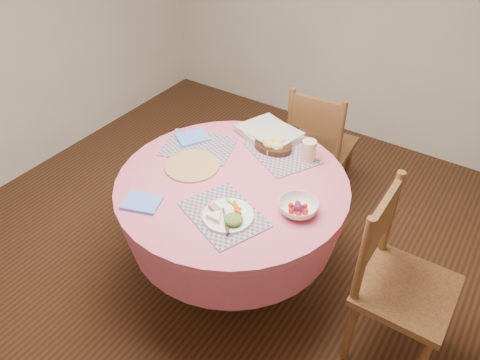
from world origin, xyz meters
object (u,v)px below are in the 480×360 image
(dinner_plate, at_px, (229,215))
(latte_mug, at_px, (309,151))
(chair_back, at_px, (319,144))
(fruit_bowl, at_px, (298,208))
(dining_table, at_px, (232,209))
(chair_right, at_px, (397,279))
(bread_bowl, at_px, (273,144))
(wicker_trivet, at_px, (192,166))

(dinner_plate, distance_m, latte_mug, 0.65)
(dinner_plate, bearing_deg, latte_mug, 81.54)
(chair_back, height_order, fruit_bowl, chair_back)
(latte_mug, bearing_deg, dining_table, -122.17)
(dinner_plate, height_order, latte_mug, latte_mug)
(chair_right, xyz_separation_m, latte_mug, (-0.67, 0.33, 0.30))
(latte_mug, bearing_deg, bread_bowl, -175.96)
(bread_bowl, relative_size, fruit_bowl, 0.93)
(dining_table, distance_m, fruit_bowl, 0.46)
(wicker_trivet, xyz_separation_m, latte_mug, (0.50, 0.41, 0.06))
(latte_mug, distance_m, fruit_bowl, 0.45)
(chair_back, height_order, dinner_plate, chair_back)
(dinner_plate, xyz_separation_m, latte_mug, (0.10, 0.64, 0.04))
(chair_back, height_order, wicker_trivet, chair_back)
(dinner_plate, bearing_deg, chair_back, 94.09)
(dining_table, distance_m, chair_back, 0.97)
(dining_table, distance_m, bread_bowl, 0.44)
(bread_bowl, bearing_deg, dining_table, -94.20)
(dinner_plate, relative_size, fruit_bowl, 1.01)
(chair_right, relative_size, fruit_bowl, 3.99)
(latte_mug, xyz_separation_m, fruit_bowl, (0.16, -0.42, -0.04))
(chair_right, bearing_deg, dining_table, 93.33)
(dining_table, xyz_separation_m, wicker_trivet, (-0.26, -0.02, 0.20))
(dining_table, distance_m, wicker_trivet, 0.33)
(chair_right, bearing_deg, wicker_trivet, 93.30)
(chair_right, distance_m, bread_bowl, 0.99)
(dining_table, bearing_deg, latte_mug, 57.83)
(wicker_trivet, relative_size, fruit_bowl, 1.22)
(bread_bowl, bearing_deg, chair_back, 86.43)
(bread_bowl, height_order, fruit_bowl, bread_bowl)
(dining_table, height_order, chair_back, chair_back)
(chair_right, height_order, bread_bowl, chair_right)
(dining_table, bearing_deg, fruit_bowl, -3.36)
(chair_right, height_order, dinner_plate, chair_right)
(wicker_trivet, distance_m, latte_mug, 0.65)
(dining_table, relative_size, wicker_trivet, 4.13)
(dining_table, height_order, chair_right, chair_right)
(fruit_bowl, bearing_deg, latte_mug, 110.62)
(chair_back, bearing_deg, wicker_trivet, 67.33)
(wicker_trivet, height_order, latte_mug, latte_mug)
(dinner_plate, height_order, bread_bowl, bread_bowl)
(dining_table, height_order, dinner_plate, dinner_plate)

